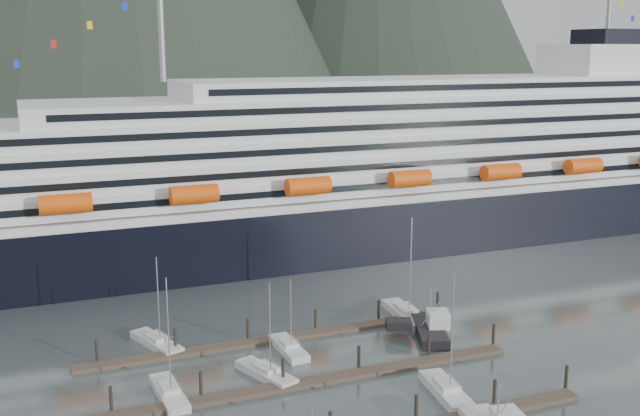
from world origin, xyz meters
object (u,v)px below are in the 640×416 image
Objects in this scene: sailboat_e at (157,343)px; sailboat_b at (169,393)px; cruise_ship at (385,178)px; sailboat_g at (406,315)px; sailboat_c at (266,374)px; sailboat_h at (446,391)px; sailboat_f at (289,348)px; trawler_e at (429,329)px.

sailboat_b is at bearing 155.99° from sailboat_e.
cruise_ship is 14.43× the size of sailboat_g.
sailboat_h reaches higher than sailboat_c.
sailboat_f is (14.33, -7.71, -0.01)m from sailboat_e.
sailboat_e is at bearing 16.31° from sailboat_c.
sailboat_e reaches higher than sailboat_c.
sailboat_h is (11.32, -17.08, 0.04)m from sailboat_f.
sailboat_c is 0.97× the size of sailboat_e.
sailboat_b is 16.87m from sailboat_f.
sailboat_h is 1.27× the size of trawler_e.
sailboat_g is at bearing 17.98° from trawler_e.
sailboat_f is 19.10m from sailboat_g.
sailboat_h is 16.69m from trawler_e.
sailboat_h is at bearing -144.33° from sailboat_c.
trawler_e is (6.81, 15.23, 0.44)m from sailboat_h.
cruise_ship is at bearing -58.12° from sailboat_c.
sailboat_h is at bearing 166.12° from sailboat_g.
sailboat_f is at bearing -137.30° from sailboat_e.
sailboat_b reaches higher than sailboat_e.
sailboat_h reaches higher than trawler_e.
sailboat_e is (1.24, 14.21, -0.01)m from sailboat_b.
cruise_ship is 61.11m from sailboat_e.
sailboat_f is at bearing 105.37° from trawler_e.
cruise_ship is 63.35m from sailboat_c.
sailboat_e is (-48.76, -34.95, -11.64)m from cruise_ship.
sailboat_g is at bearing -10.28° from sailboat_h.
sailboat_f is at bearing 108.73° from sailboat_g.
trawler_e is at bearing -110.11° from cruise_ship.
cruise_ship is at bearing -73.40° from sailboat_e.
sailboat_b is at bearing 76.44° from sailboat_h.
sailboat_f is at bearing -58.71° from sailboat_c.
sailboat_e is at bearing -144.37° from cruise_ship.
sailboat_b is 34.02m from trawler_e.
sailboat_g is 22.99m from sailboat_h.
cruise_ship reaches higher than sailboat_g.
sailboat_h reaches higher than sailboat_e.
cruise_ship reaches higher than sailboat_b.
sailboat_g is at bearing -84.83° from sailboat_c.
sailboat_b is 1.40× the size of sailboat_f.
sailboat_g reaches higher than sailboat_b.
sailboat_f is 0.89× the size of trawler_e.
sailboat_e is 16.27m from sailboat_f.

